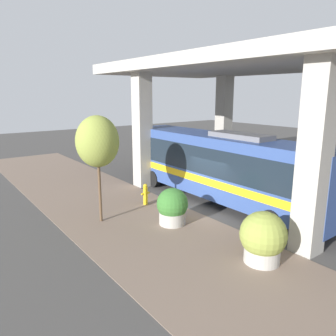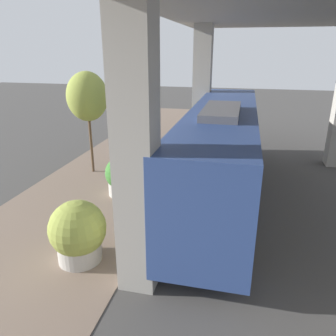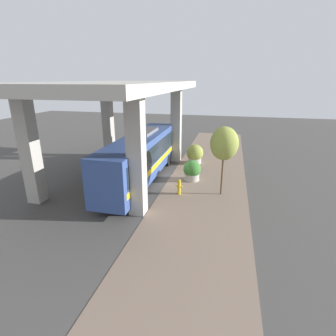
{
  "view_description": "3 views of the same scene",
  "coord_description": "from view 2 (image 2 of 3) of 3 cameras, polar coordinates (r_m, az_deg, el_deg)",
  "views": [
    {
      "loc": [
        -10.11,
        -11.25,
        5.65
      ],
      "look_at": [
        -0.77,
        1.19,
        2.08
      ],
      "focal_mm": 35.0,
      "sensor_mm": 36.0,
      "label": 1
    },
    {
      "loc": [
        2.78,
        -12.1,
        5.66
      ],
      "look_at": [
        0.26,
        -1.35,
        1.63
      ],
      "focal_mm": 35.0,
      "sensor_mm": 36.0,
      "label": 2
    },
    {
      "loc": [
        -4.49,
        18.76,
        7.64
      ],
      "look_at": [
        -0.15,
        0.57,
        1.26
      ],
      "focal_mm": 28.0,
      "sensor_mm": 36.0,
      "label": 3
    }
  ],
  "objects": [
    {
      "name": "ground_plane",
      "position": [
        13.64,
        0.23,
        -4.45
      ],
      "size": [
        80.0,
        80.0,
        0.0
      ],
      "primitive_type": "plane",
      "color": "#474442",
      "rests_on": "ground"
    },
    {
      "name": "sidewalk_strip",
      "position": [
        14.55,
        -11.37,
        -3.21
      ],
      "size": [
        6.0,
        40.0,
        0.02
      ],
      "color": "#7A6656",
      "rests_on": "ground"
    },
    {
      "name": "overpass",
      "position": [
        12.19,
        20.59,
        22.87
      ],
      "size": [
        9.4,
        18.95,
        7.44
      ],
      "color": "#ADA89E",
      "rests_on": "ground"
    },
    {
      "name": "bus",
      "position": [
        13.04,
        9.33,
        3.72
      ],
      "size": [
        2.53,
        12.72,
        3.78
      ],
      "color": "#334C8C",
      "rests_on": "ground"
    },
    {
      "name": "fire_hydrant",
      "position": [
        15.87,
        -2.67,
        1.3
      ],
      "size": [
        0.47,
        0.23,
        1.12
      ],
      "color": "gold",
      "rests_on": "ground"
    },
    {
      "name": "planter_front",
      "position": [
        9.52,
        -15.41,
        -10.8
      ],
      "size": [
        1.58,
        1.58,
        1.81
      ],
      "color": "#ADA89E",
      "rests_on": "ground"
    },
    {
      "name": "planter_middle",
      "position": [
        13.37,
        -7.94,
        -1.48
      ],
      "size": [
        1.38,
        1.38,
        1.64
      ],
      "color": "#ADA89E",
      "rests_on": "ground"
    },
    {
      "name": "street_tree_near",
      "position": [
        15.56,
        -13.89,
        11.96
      ],
      "size": [
        1.86,
        1.86,
        4.75
      ],
      "color": "brown",
      "rests_on": "ground"
    }
  ]
}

